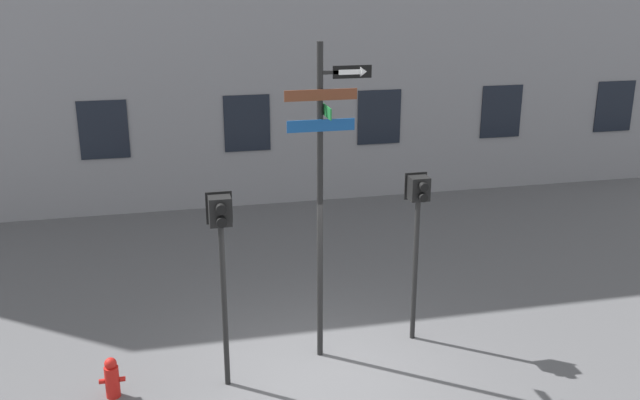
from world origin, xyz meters
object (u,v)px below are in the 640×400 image
object	(u,v)px
street_sign_pole	(323,179)
fire_hydrant	(112,378)
pedestrian_signal_right	(418,214)
pedestrian_signal_left	(221,240)

from	to	relation	value
street_sign_pole	fire_hydrant	world-z (taller)	street_sign_pole
street_sign_pole	pedestrian_signal_right	xyz separation A→B (m)	(1.55, 0.18, -0.71)
pedestrian_signal_left	street_sign_pole	bearing A→B (deg)	18.30
pedestrian_signal_left	fire_hydrant	distance (m)	2.55
street_sign_pole	pedestrian_signal_right	world-z (taller)	street_sign_pole
street_sign_pole	pedestrian_signal_left	xyz separation A→B (m)	(-1.55, -0.51, -0.61)
fire_hydrant	pedestrian_signal_left	bearing A→B (deg)	-1.53
fire_hydrant	street_sign_pole	bearing A→B (deg)	8.44
pedestrian_signal_left	pedestrian_signal_right	xyz separation A→B (m)	(3.10, 0.69, -0.10)
pedestrian_signal_left	fire_hydrant	xyz separation A→B (m)	(-1.62, 0.04, -1.97)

